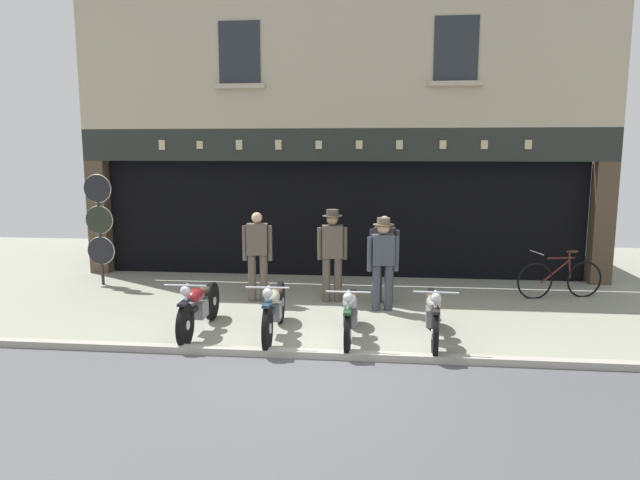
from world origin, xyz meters
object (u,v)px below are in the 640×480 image
at_px(tyre_sign_pole, 99,221).
at_px(advert_board_far, 509,205).
at_px(salesman_right, 384,255).
at_px(motorcycle_center, 351,313).
at_px(shopkeeper_center, 332,250).
at_px(assistant_far_right, 383,259).
at_px(salesman_left, 257,252).
at_px(leaning_bicycle, 560,278).
at_px(motorcycle_left, 199,306).
at_px(motorcycle_center_right, 433,314).
at_px(advert_board_near, 455,204).
at_px(motorcycle_center_left, 274,308).

bearing_deg(tyre_sign_pole, advert_board_far, 9.71).
bearing_deg(salesman_right, motorcycle_center, 89.59).
bearing_deg(shopkeeper_center, motorcycle_center, 95.29).
bearing_deg(motorcycle_center, advert_board_far, -125.09).
distance_m(motorcycle_center, shopkeeper_center, 2.29).
height_order(assistant_far_right, advert_board_far, advert_board_far).
height_order(salesman_left, salesman_right, salesman_left).
height_order(salesman_left, leaning_bicycle, salesman_left).
xyz_separation_m(salesman_left, leaning_bicycle, (5.76, 0.89, -0.56)).
bearing_deg(motorcycle_left, motorcycle_center, 177.45).
relative_size(assistant_far_right, leaning_bicycle, 0.98).
relative_size(motorcycle_center_right, advert_board_far, 1.88).
relative_size(motorcycle_left, leaning_bicycle, 1.18).
relative_size(shopkeeper_center, advert_board_near, 1.66).
bearing_deg(motorcycle_center, tyre_sign_pole, -28.54).
relative_size(salesman_right, assistant_far_right, 0.98).
bearing_deg(motorcycle_left, shopkeeper_center, -132.97).
xyz_separation_m(motorcycle_left, advert_board_near, (4.44, 4.41, 1.25)).
distance_m(shopkeeper_center, assistant_far_right, 1.07).
bearing_deg(advert_board_far, tyre_sign_pole, -170.29).
bearing_deg(motorcycle_center, motorcycle_center_left, -1.73).
distance_m(tyre_sign_pole, advert_board_far, 8.79).
bearing_deg(tyre_sign_pole, motorcycle_center, -29.02).
distance_m(motorcycle_left, assistant_far_right, 3.30).
height_order(shopkeeper_center, leaning_bicycle, shopkeeper_center).
xyz_separation_m(motorcycle_center, salesman_right, (0.50, 2.18, 0.49)).
xyz_separation_m(motorcycle_center_left, assistant_far_right, (1.65, 1.62, 0.50)).
bearing_deg(motorcycle_left, salesman_right, -144.46).
relative_size(shopkeeper_center, tyre_sign_pole, 0.75).
distance_m(motorcycle_center_right, advert_board_far, 5.04).
distance_m(motorcycle_center_right, salesman_left, 3.70).
relative_size(motorcycle_center, assistant_far_right, 1.18).
xyz_separation_m(motorcycle_center_right, tyre_sign_pole, (-6.66, 2.98, 0.94)).
distance_m(salesman_right, assistant_far_right, 0.51).
bearing_deg(assistant_far_right, salesman_right, -102.58).
relative_size(motorcycle_center_right, salesman_left, 1.19).
relative_size(shopkeeper_center, salesman_right, 1.07).
bearing_deg(salesman_right, motorcycle_center_right, 121.19).
bearing_deg(motorcycle_center_left, salesman_left, -73.78).
bearing_deg(leaning_bicycle, salesman_right, 88.64).
relative_size(advert_board_far, leaning_bicycle, 0.63).
bearing_deg(assistant_far_right, advert_board_far, -143.79).
xyz_separation_m(advert_board_far, leaning_bicycle, (0.69, -1.58, -1.26)).
height_order(motorcycle_center_right, advert_board_far, advert_board_far).
bearing_deg(motorcycle_center_right, advert_board_far, -111.75).
relative_size(motorcycle_center_left, leaning_bicycle, 1.24).
xyz_separation_m(assistant_far_right, advert_board_near, (1.59, 2.83, 0.74)).
bearing_deg(salesman_right, advert_board_near, -111.29).
height_order(shopkeeper_center, advert_board_far, advert_board_far).
xyz_separation_m(motorcycle_center_left, salesman_left, (-0.68, 1.98, 0.50)).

